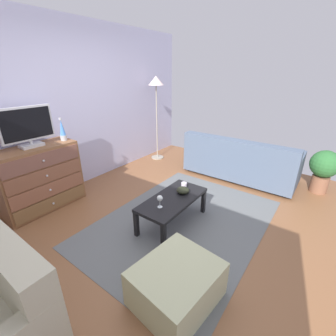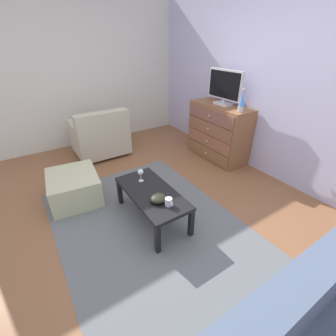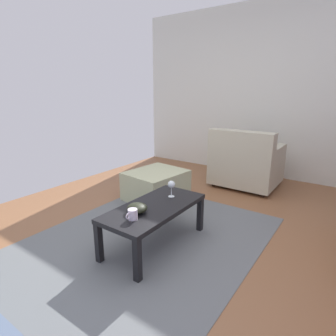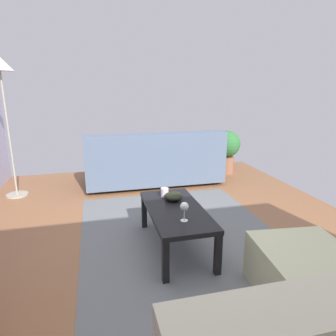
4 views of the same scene
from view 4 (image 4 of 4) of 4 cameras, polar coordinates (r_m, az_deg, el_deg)
ground_plane at (r=2.71m, az=0.11°, el=-16.69°), size 5.81×4.44×0.05m
area_rug at (r=2.91m, az=3.05°, el=-13.66°), size 2.60×1.90×0.01m
coffee_table at (r=2.66m, az=1.49°, el=-8.69°), size 0.99×0.47×0.38m
wine_glass at (r=2.36m, az=3.16°, el=-7.49°), size 0.07×0.07×0.16m
mug at (r=2.89m, az=-0.66°, el=-4.66°), size 0.11×0.08×0.08m
bowl_decorative at (r=2.80m, az=1.04°, el=-5.44°), size 0.17×0.17×0.08m
couch_large at (r=4.45m, az=-2.63°, el=0.99°), size 0.85×1.99×0.80m
ottoman at (r=2.32m, az=24.97°, el=-18.35°), size 0.76×0.67×0.36m
standing_lamp at (r=4.29m, az=-29.36°, el=14.92°), size 0.32×0.32×1.78m
potted_plant at (r=5.06m, az=11.17°, el=3.84°), size 0.44×0.44×0.72m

